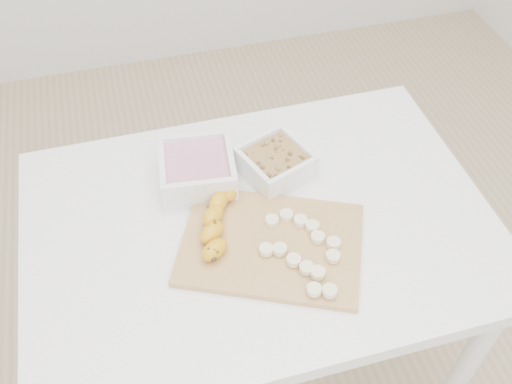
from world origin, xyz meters
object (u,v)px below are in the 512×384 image
object	(u,v)px
bowl_yogurt	(198,169)
bowl_granola	(275,163)
table	(260,247)
cutting_board	(271,244)
banana	(219,220)

from	to	relation	value
bowl_yogurt	bowl_granola	world-z (taller)	bowl_yogurt
bowl_yogurt	bowl_granola	xyz separation A→B (m)	(0.18, -0.02, -0.01)
table	bowl_granola	bearing A→B (deg)	60.41
table	bowl_yogurt	xyz separation A→B (m)	(-0.10, 0.15, 0.14)
table	cutting_board	xyz separation A→B (m)	(0.00, -0.07, 0.10)
table	banana	world-z (taller)	banana
bowl_granola	banana	size ratio (longest dim) A/B	0.84
table	bowl_granola	xyz separation A→B (m)	(0.07, 0.13, 0.13)
cutting_board	banana	distance (m)	0.12
banana	bowl_yogurt	bearing A→B (deg)	131.92
bowl_yogurt	table	bearing A→B (deg)	-55.24
bowl_yogurt	banana	distance (m)	0.15
table	cutting_board	size ratio (longest dim) A/B	2.73
bowl_granola	cutting_board	distance (m)	0.21
bowl_granola	banana	world-z (taller)	bowl_granola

